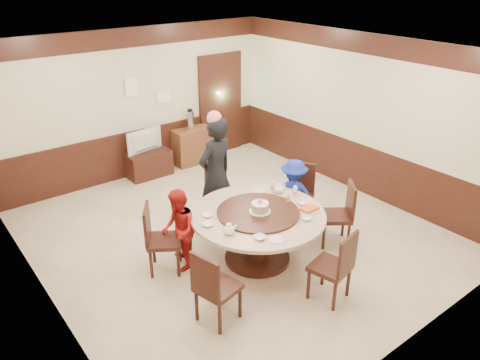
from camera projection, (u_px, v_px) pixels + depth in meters
room at (233, 170)px, 6.85m from camera, size 6.00×6.04×2.84m
banquet_table at (258, 227)px, 6.44m from camera, size 1.84×1.84×0.78m
chair_0 at (298, 205)px, 7.49m from camera, size 0.61×0.61×0.97m
chair_1 at (223, 204)px, 7.54m from camera, size 0.46×0.46×0.97m
chair_2 at (163, 250)px, 6.33m from camera, size 0.61×0.61×0.97m
chair_3 at (217, 299)px, 5.42m from camera, size 0.54×0.53×0.97m
chair_4 at (331, 278)px, 5.78m from camera, size 0.53×0.54×0.97m
chair_5 at (336, 225)px, 6.94m from camera, size 0.62×0.62×0.97m
person_standing at (216, 174)px, 7.13m from camera, size 0.73×0.56×1.82m
person_red at (179, 230)px, 6.26m from camera, size 0.63×0.70×1.16m
person_blue at (293, 194)px, 7.27m from camera, size 0.81×0.83×1.14m
birthday_cake at (260, 207)px, 6.29m from camera, size 0.29×0.29×0.20m
teapot_left at (229, 230)px, 5.84m from camera, size 0.17×0.15×0.13m
teapot_right at (279, 189)px, 6.88m from camera, size 0.17×0.15×0.13m
bowl_0 at (208, 215)px, 6.26m from camera, size 0.14×0.14×0.03m
bowl_1 at (306, 218)px, 6.17m from camera, size 0.14×0.14×0.04m
bowl_2 at (260, 237)px, 5.75m from camera, size 0.15×0.15×0.04m
bowl_3 at (302, 203)px, 6.56m from camera, size 0.14×0.14×0.04m
bowl_4 at (208, 225)px, 6.03m from camera, size 0.14×0.14×0.04m
saucer_near at (276, 239)px, 5.74m from camera, size 0.18×0.18×0.01m
saucer_far at (260, 191)px, 6.95m from camera, size 0.18×0.18×0.01m
shrimp_platter at (310, 210)px, 6.37m from camera, size 0.30×0.20×0.06m
bottle_0 at (288, 198)px, 6.58m from camera, size 0.06×0.06×0.16m
bottle_1 at (295, 192)px, 6.75m from camera, size 0.06×0.06×0.16m
bottle_2 at (272, 187)px, 6.90m from camera, size 0.06×0.06×0.16m
tv_stand at (149, 164)px, 9.16m from camera, size 0.85×0.45×0.50m
television at (147, 141)px, 8.95m from camera, size 0.78×0.23×0.44m
side_cabinet at (192, 146)px, 9.70m from camera, size 0.80×0.40×0.75m
thermos at (190, 120)px, 9.45m from camera, size 0.15×0.15×0.38m
notice_left at (132, 87)px, 8.60m from camera, size 0.25×0.00×0.35m
notice_right at (164, 97)px, 9.09m from camera, size 0.30×0.00×0.22m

